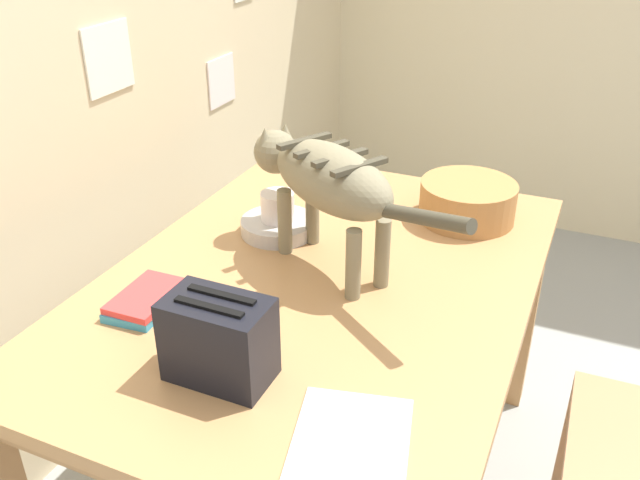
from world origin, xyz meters
The scene contains 8 objects.
dining_table centered at (0.09, 1.00, 0.66)m, with size 1.38×0.98×0.74m.
cat centered at (0.15, 1.01, 0.97)m, with size 0.39×0.64×0.32m.
saucer_bowl centered at (0.26, 1.19, 0.76)m, with size 0.20×0.20×0.04m, color beige.
coffee_mug centered at (0.26, 1.19, 0.82)m, with size 0.13×0.09×0.08m.
magazine centered at (-0.39, 0.73, 0.75)m, with size 0.26×0.20×0.01m, color silver.
book_stack centered at (-0.18, 1.30, 0.76)m, with size 0.19×0.13×0.04m.
wicker_basket centered at (0.55, 0.75, 0.80)m, with size 0.27×0.27×0.11m.
toaster centered at (-0.32, 1.02, 0.83)m, with size 0.12×0.20×0.18m.
Camera 1 is at (-1.20, 0.43, 1.60)m, focal length 38.13 mm.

